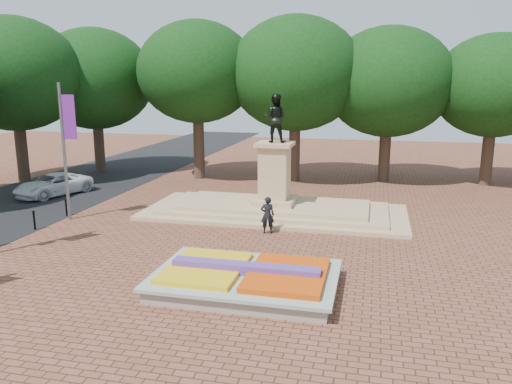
{
  "coord_description": "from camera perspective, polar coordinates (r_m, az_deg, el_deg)",
  "views": [
    {
      "loc": [
        5.12,
        -17.65,
        7.04
      ],
      "look_at": [
        0.05,
        3.51,
        2.2
      ],
      "focal_mm": 35.0,
      "sensor_mm": 36.0,
      "label": 1
    }
  ],
  "objects": [
    {
      "name": "flower_bed",
      "position": [
        17.5,
        -1.12,
        -9.84
      ],
      "size": [
        6.3,
        4.3,
        0.91
      ],
      "color": "gray",
      "rests_on": "ground"
    },
    {
      "name": "monument",
      "position": [
        26.88,
        2.12,
        -0.71
      ],
      "size": [
        14.0,
        6.0,
        6.4
      ],
      "color": "tan",
      "rests_on": "ground"
    },
    {
      "name": "van",
      "position": [
        33.88,
        -22.17,
        0.77
      ],
      "size": [
        3.78,
        5.33,
        1.35
      ],
      "primitive_type": "imported",
      "rotation": [
        0.0,
        0.0,
        -0.35
      ],
      "color": "white",
      "rests_on": "ground"
    },
    {
      "name": "tree_row_back",
      "position": [
        35.77,
        9.19,
        11.8
      ],
      "size": [
        44.8,
        8.8,
        10.43
      ],
      "color": "#36251D",
      "rests_on": "ground"
    },
    {
      "name": "pedestrian",
      "position": [
        23.48,
        1.32,
        -2.65
      ],
      "size": [
        0.73,
        0.56,
        1.78
      ],
      "primitive_type": "imported",
      "rotation": [
        0.0,
        0.0,
        3.37
      ],
      "color": "black",
      "rests_on": "ground"
    },
    {
      "name": "ground",
      "position": [
        19.69,
        -2.56,
        -8.43
      ],
      "size": [
        90.0,
        90.0,
        0.0
      ],
      "primitive_type": "plane",
      "color": "brown",
      "rests_on": "ground"
    }
  ]
}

